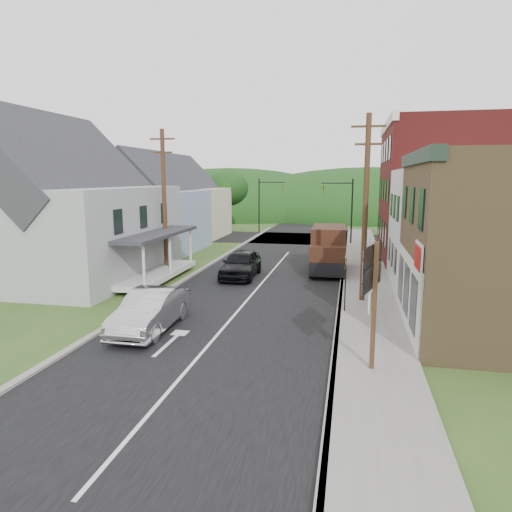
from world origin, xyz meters
The scene contains 24 objects.
ground centered at (0.00, 0.00, 0.00)m, with size 120.00×120.00×0.00m, color #2D4719.
road centered at (0.00, 10.00, 0.00)m, with size 9.00×90.00×0.02m, color black.
cross_road centered at (0.00, 27.00, 0.00)m, with size 60.00×9.00×0.02m, color black.
sidewalk_right centered at (5.90, 8.00, 0.07)m, with size 2.80×55.00×0.15m, color slate.
curb_right centered at (4.55, 8.00, 0.07)m, with size 0.20×55.00×0.15m, color slate.
curb_left centered at (-4.65, 8.00, 0.06)m, with size 0.30×55.00×0.12m, color slate.
storefront_white centered at (11.30, 7.50, 3.25)m, with size 8.00×7.00×6.50m, color silver.
storefront_red centered at (11.30, 17.00, 5.00)m, with size 8.00×12.00×10.00m, color maroon.
house_gray centered at (-12.00, 6.00, 4.23)m, with size 10.20×12.24×8.35m.
house_blue centered at (-11.00, 17.00, 3.69)m, with size 7.14×8.16×7.28m.
house_cream centered at (-11.50, 26.00, 3.69)m, with size 7.14×8.16×7.28m.
utility_pole_right centered at (5.60, 3.50, 4.66)m, with size 1.60×0.26×9.00m.
utility_pole_left centered at (-6.50, 8.00, 4.66)m, with size 1.60×0.26×9.00m.
traffic_signal_right centered at (4.30, 23.50, 3.76)m, with size 2.87×0.20×6.00m.
traffic_signal_left centered at (-4.30, 30.50, 3.76)m, with size 2.87×0.20×6.00m.
tree_left_b centered at (-17.00, 12.00, 4.88)m, with size 4.80×4.80×6.94m.
tree_left_c centered at (-19.00, 20.00, 5.94)m, with size 5.80×5.80×8.41m.
tree_left_d centered at (-9.00, 32.00, 4.88)m, with size 4.80×4.80×6.94m.
forested_ridge centered at (0.00, 55.00, 0.00)m, with size 90.00×30.00×16.00m, color black.
silver_sedan centered at (-2.78, -2.47, 0.81)m, with size 1.71×4.90×1.61m, color #B6B6BB.
dark_sedan centered at (-1.58, 7.89, 0.84)m, with size 1.99×4.94×1.68m, color black.
delivery_van centered at (3.60, 10.47, 1.50)m, with size 2.31×5.34×2.96m.
route_sign_cluster centered at (5.68, -4.81, 2.75)m, with size 0.69×2.23×4.01m.
warning_sign centered at (4.78, 1.38, 1.79)m, with size 0.17×0.70×2.57m.
Camera 1 is at (4.94, -18.82, 6.05)m, focal length 32.00 mm.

